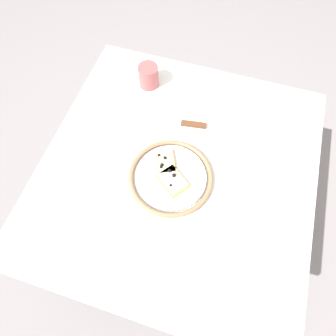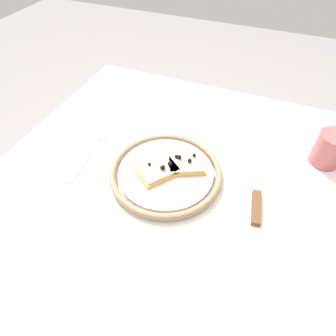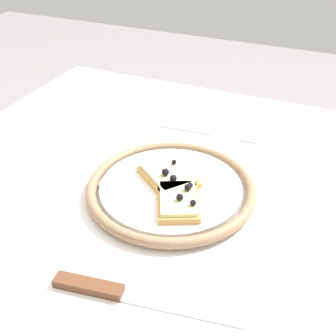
% 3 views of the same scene
% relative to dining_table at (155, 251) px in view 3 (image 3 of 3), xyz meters
% --- Properties ---
extents(dining_table, '(0.92, 0.89, 0.71)m').
position_rel_dining_table_xyz_m(dining_table, '(0.00, 0.00, 0.00)').
color(dining_table, white).
rests_on(dining_table, ground_plane).
extents(plate, '(0.27, 0.27, 0.02)m').
position_rel_dining_table_xyz_m(plate, '(-0.04, 0.01, 0.10)').
color(plate, white).
rests_on(plate, dining_table).
extents(pizza_slice_near, '(0.11, 0.12, 0.03)m').
position_rel_dining_table_xyz_m(pizza_slice_near, '(-0.06, 0.00, 0.12)').
color(pizza_slice_near, tan).
rests_on(pizza_slice_near, plate).
extents(pizza_slice_far, '(0.11, 0.09, 0.03)m').
position_rel_dining_table_xyz_m(pizza_slice_far, '(-0.00, 0.04, 0.12)').
color(pizza_slice_far, tan).
rests_on(pizza_slice_far, plate).
extents(knife, '(0.05, 0.24, 0.01)m').
position_rel_dining_table_xyz_m(knife, '(0.18, 0.03, 0.10)').
color(knife, silver).
rests_on(knife, dining_table).
extents(fork, '(0.03, 0.20, 0.00)m').
position_rel_dining_table_xyz_m(fork, '(-0.25, 0.00, 0.09)').
color(fork, silver).
rests_on(fork, dining_table).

